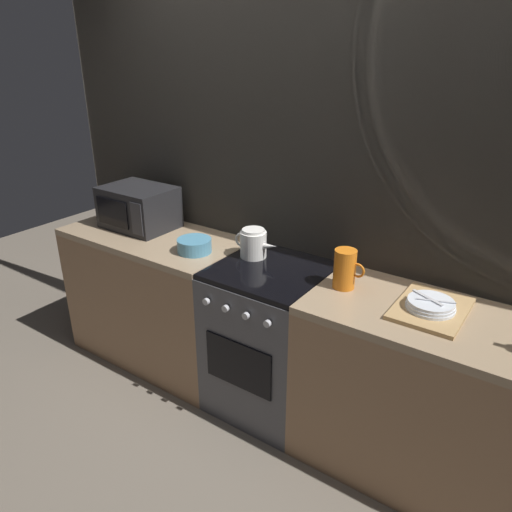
{
  "coord_description": "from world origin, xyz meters",
  "views": [
    {
      "loc": [
        1.29,
        -2.0,
        2.02
      ],
      "look_at": [
        -0.1,
        0.0,
        0.95
      ],
      "focal_mm": 34.09,
      "sensor_mm": 36.0,
      "label": 1
    }
  ],
  "objects_px": {
    "stove_unit": "(269,339)",
    "dish_pile": "(431,307)",
    "mixing_bowl": "(194,245)",
    "pitcher": "(345,269)",
    "microwave": "(139,207)",
    "kettle": "(253,243)"
  },
  "relations": [
    {
      "from": "kettle",
      "to": "mixing_bowl",
      "type": "height_order",
      "value": "kettle"
    },
    {
      "from": "pitcher",
      "to": "dish_pile",
      "type": "relative_size",
      "value": 0.5
    },
    {
      "from": "microwave",
      "to": "kettle",
      "type": "xyz_separation_m",
      "value": [
        0.9,
        0.02,
        -0.05
      ]
    },
    {
      "from": "pitcher",
      "to": "dish_pile",
      "type": "distance_m",
      "value": 0.43
    },
    {
      "from": "mixing_bowl",
      "to": "dish_pile",
      "type": "xyz_separation_m",
      "value": [
        1.34,
        0.09,
        -0.02
      ]
    },
    {
      "from": "microwave",
      "to": "pitcher",
      "type": "bearing_deg",
      "value": -1.16
    },
    {
      "from": "mixing_bowl",
      "to": "pitcher",
      "type": "height_order",
      "value": "pitcher"
    },
    {
      "from": "microwave",
      "to": "dish_pile",
      "type": "relative_size",
      "value": 1.15
    },
    {
      "from": "stove_unit",
      "to": "microwave",
      "type": "height_order",
      "value": "microwave"
    },
    {
      "from": "stove_unit",
      "to": "kettle",
      "type": "distance_m",
      "value": 0.56
    },
    {
      "from": "kettle",
      "to": "pitcher",
      "type": "height_order",
      "value": "pitcher"
    },
    {
      "from": "microwave",
      "to": "pitcher",
      "type": "height_order",
      "value": "microwave"
    },
    {
      "from": "mixing_bowl",
      "to": "pitcher",
      "type": "bearing_deg",
      "value": 5.32
    },
    {
      "from": "microwave",
      "to": "pitcher",
      "type": "xyz_separation_m",
      "value": [
        1.49,
        -0.03,
        -0.03
      ]
    },
    {
      "from": "microwave",
      "to": "kettle",
      "type": "height_order",
      "value": "microwave"
    },
    {
      "from": "dish_pile",
      "to": "stove_unit",
      "type": "bearing_deg",
      "value": -177.9
    },
    {
      "from": "microwave",
      "to": "dish_pile",
      "type": "height_order",
      "value": "microwave"
    },
    {
      "from": "mixing_bowl",
      "to": "dish_pile",
      "type": "relative_size",
      "value": 0.5
    },
    {
      "from": "stove_unit",
      "to": "dish_pile",
      "type": "relative_size",
      "value": 2.25
    },
    {
      "from": "pitcher",
      "to": "dish_pile",
      "type": "height_order",
      "value": "pitcher"
    },
    {
      "from": "stove_unit",
      "to": "mixing_bowl",
      "type": "bearing_deg",
      "value": -173.19
    },
    {
      "from": "stove_unit",
      "to": "kettle",
      "type": "height_order",
      "value": "kettle"
    }
  ]
}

